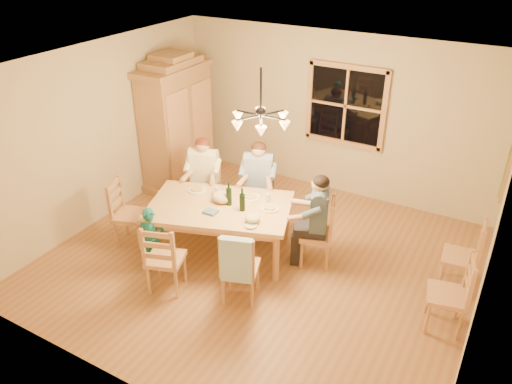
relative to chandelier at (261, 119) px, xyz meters
The scene contains 33 objects.
floor 2.08m from the chandelier, ahead, with size 5.50×5.50×0.00m, color #976037.
ceiling 0.62m from the chandelier, ahead, with size 5.50×5.00×0.02m, color white.
wall_back 2.60m from the chandelier, 90.00° to the left, with size 5.50×0.02×2.70m, color #CBBD8F.
wall_left 2.84m from the chandelier, behind, with size 0.02×5.00×2.70m, color #CBBD8F.
wall_right 2.84m from the chandelier, ahead, with size 0.02×5.00×2.70m, color #CBBD8F.
window 2.53m from the chandelier, 85.36° to the left, with size 1.30×0.06×1.30m.
painting 3.00m from the chandelier, 23.86° to the left, with size 0.06×0.78×0.64m.
chandelier is the anchor object (origin of this frame).
armoire 2.98m from the chandelier, 149.84° to the left, with size 0.66×1.40×2.30m.
dining_table 1.54m from the chandelier, behind, with size 2.19×1.73×0.76m.
chair_far_left 2.31m from the chandelier, 154.96° to the left, with size 0.55×0.54×0.99m.
chair_far_right 2.06m from the chandelier, 120.53° to the left, with size 0.55×0.54×0.99m.
chair_near_left 2.21m from the chandelier, 124.62° to the right, with size 0.55×0.54×0.99m.
chair_near_right 1.94m from the chandelier, 78.71° to the right, with size 0.55×0.54×0.99m.
chair_end_left 2.61m from the chandelier, 164.66° to the right, with size 0.54×0.55×0.99m.
chair_end_right 1.93m from the chandelier, 27.85° to the left, with size 0.54×0.55×0.99m.
adult_woman 1.92m from the chandelier, 154.96° to the left, with size 0.50×0.52×0.87m.
adult_plaid_man 1.62m from the chandelier, 120.53° to the left, with size 0.50×0.52×0.87m.
adult_slate_man 1.45m from the chandelier, 27.85° to the left, with size 0.52×0.50×0.87m.
towel 1.69m from the chandelier, 77.24° to the right, with size 0.38×0.10×0.58m, color #A9CFE5.
wine_bottle_a 1.25m from the chandelier, behind, with size 0.08×0.08×0.33m, color black.
wine_bottle_b 1.18m from the chandelier, behind, with size 0.08×0.08×0.33m, color black.
plate_woman 1.72m from the chandelier, behind, with size 0.26×0.26×0.02m, color white.
plate_plaid 1.38m from the chandelier, 136.11° to the left, with size 0.26×0.26×0.02m, color white.
plate_slate 1.32m from the chandelier, 75.05° to the left, with size 0.26×0.26×0.02m, color white.
wine_glass_a 1.47m from the chandelier, behind, with size 0.06×0.06×0.14m, color silver.
wine_glass_b 1.28m from the chandelier, 98.80° to the left, with size 0.06×0.06×0.14m, color silver.
cap 1.28m from the chandelier, 86.49° to the right, with size 0.20×0.20×0.11m, color #CABD87.
napkin 1.46m from the chandelier, 152.56° to the right, with size 0.18×0.14×0.03m, color slate.
cloth_bundle 1.38m from the chandelier, behind, with size 0.28×0.22×0.15m, color beige.
child 2.16m from the chandelier, 142.74° to the right, with size 0.34×0.22×0.94m, color #1A7275.
chair_spare_front 3.03m from the chandelier, ahead, with size 0.50×0.52×0.99m.
chair_spare_back 3.12m from the chandelier, 17.01° to the left, with size 0.46×0.48×0.99m.
Camera 1 is at (2.73, -4.94, 4.17)m, focal length 35.00 mm.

